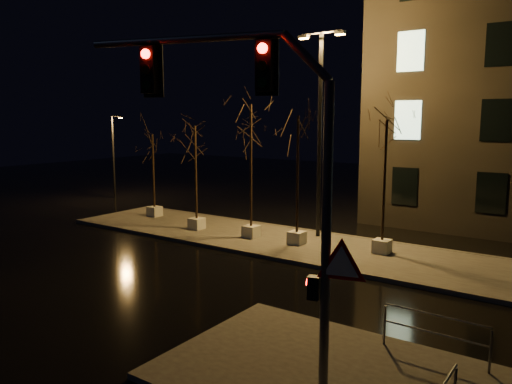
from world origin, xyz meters
The scene contains 12 objects.
ground centered at (0.00, 0.00, 0.00)m, with size 90.00×90.00×0.00m, color black.
median centered at (0.00, 6.00, 0.07)m, with size 22.00×5.00×0.15m, color #44413C.
sidewalk_corner centered at (7.50, -3.50, 0.07)m, with size 7.00×5.00×0.15m, color #44413C.
tree_0 centered at (-8.28, 6.57, 3.71)m, with size 1.80×1.80×4.69m.
tree_1 centered at (-4.20, 5.49, 4.10)m, with size 1.80×1.80×5.21m.
tree_2 centered at (-0.96, 5.60, 4.87)m, with size 1.80×1.80×6.22m.
tree_3 centered at (1.37, 5.76, 4.48)m, with size 1.80×1.80×5.71m.
tree_4 centered at (4.96, 6.50, 4.35)m, with size 1.80×1.80×5.54m.
traffic_signal_mast centered at (6.84, -4.78, 4.78)m, with size 5.60×1.58×7.04m.
streetlight_main centered at (1.44, 7.60, 5.47)m, with size 2.30×0.35×9.22m.
streetlight_far centered at (-15.89, 10.12, 3.17)m, with size 1.13×0.20×5.76m.
guard_rail_a centered at (9.24, -1.50, 0.83)m, with size 2.43×0.13×1.05m.
Camera 1 is at (12.05, -12.68, 5.61)m, focal length 35.00 mm.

